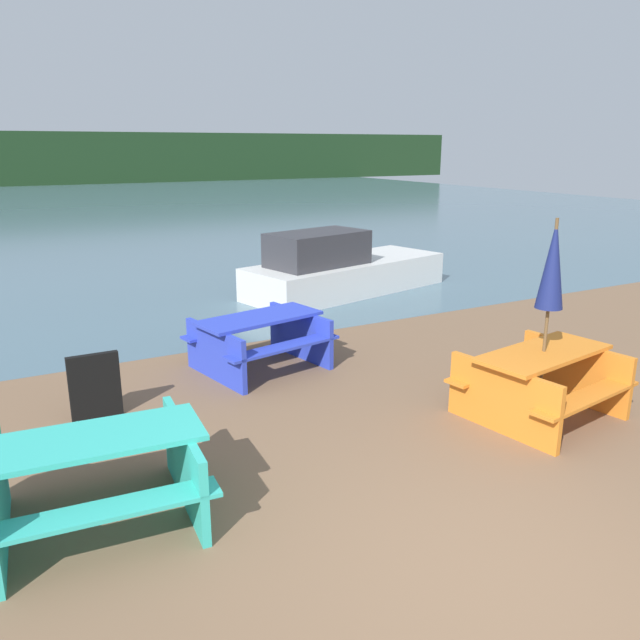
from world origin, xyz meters
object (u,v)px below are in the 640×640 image
(picnic_table_orange, at_px, (541,378))
(umbrella_navy, at_px, (553,266))
(picnic_table_blue, at_px, (260,337))
(picnic_table_teal, at_px, (95,472))
(boat, at_px, (340,270))
(signboard, at_px, (95,386))

(picnic_table_orange, distance_m, umbrella_navy, 1.27)
(picnic_table_orange, xyz_separation_m, picnic_table_blue, (-2.15, 2.95, -0.01))
(picnic_table_blue, height_order, umbrella_navy, umbrella_navy)
(picnic_table_orange, relative_size, picnic_table_teal, 1.03)
(picnic_table_teal, height_order, picnic_table_blue, picnic_table_teal)
(picnic_table_teal, relative_size, boat, 0.38)
(picnic_table_orange, xyz_separation_m, umbrella_navy, (-0.00, 0.00, 1.27))
(umbrella_navy, relative_size, signboard, 2.97)
(picnic_table_teal, bearing_deg, picnic_table_orange, -2.29)
(umbrella_navy, xyz_separation_m, signboard, (-4.40, 2.31, -1.35))
(picnic_table_orange, relative_size, picnic_table_blue, 0.97)
(picnic_table_orange, height_order, picnic_table_blue, picnic_table_orange)
(picnic_table_orange, bearing_deg, umbrella_navy, 180.00)
(picnic_table_orange, distance_m, picnic_table_blue, 3.65)
(picnic_table_orange, height_order, boat, boat)
(picnic_table_orange, xyz_separation_m, signboard, (-4.40, 2.31, -0.08))
(umbrella_navy, bearing_deg, signboard, 152.29)
(umbrella_navy, bearing_deg, picnic_table_teal, 177.71)
(boat, bearing_deg, picnic_table_orange, -113.13)
(picnic_table_blue, distance_m, signboard, 2.34)
(picnic_table_orange, height_order, umbrella_navy, umbrella_navy)
(picnic_table_orange, bearing_deg, signboard, 152.29)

